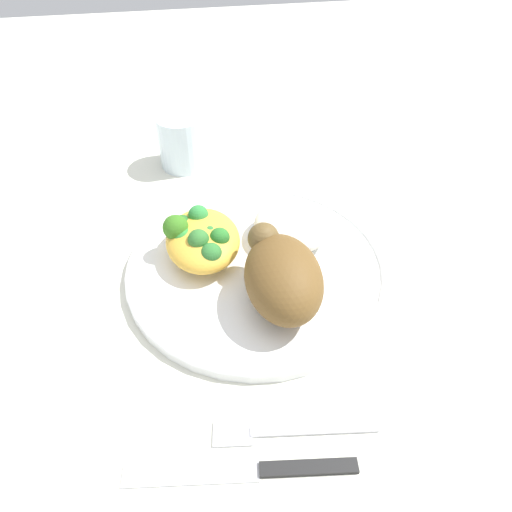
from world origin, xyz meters
The scene contains 8 objects.
ground_plane centered at (0.00, 0.00, 0.00)m, with size 2.00×2.00×0.00m, color silver.
plate centered at (0.00, 0.00, 0.01)m, with size 0.30×0.30×0.01m.
roasted_chicken centered at (-0.06, -0.02, 0.05)m, with size 0.12×0.08×0.07m.
rice_pile centered at (0.04, -0.05, 0.03)m, with size 0.09×0.09×0.04m, color silver.
mac_cheese_with_broccoli centered at (0.03, 0.06, 0.04)m, with size 0.11×0.09×0.05m.
fork centered at (-0.19, 0.01, 0.00)m, with size 0.03×0.14×0.01m.
knife centered at (-0.22, 0.03, 0.00)m, with size 0.04×0.19×0.01m.
water_glass centered at (0.24, 0.07, 0.04)m, with size 0.07×0.07×0.08m, color silver.
Camera 1 is at (-0.37, 0.06, 0.39)m, focal length 32.63 mm.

